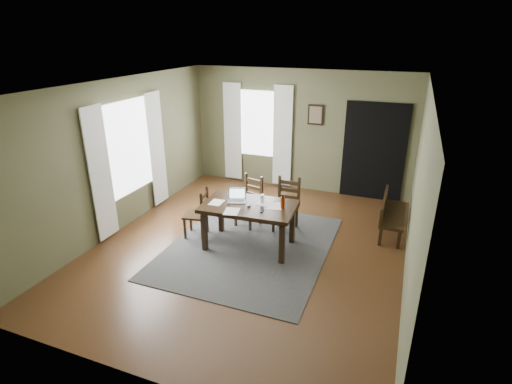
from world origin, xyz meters
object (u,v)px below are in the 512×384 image
at_px(chair_end, 198,214).
at_px(laptop, 237,198).
at_px(dining_table, 249,210).
at_px(bench, 390,212).
at_px(chair_back_right, 287,205).
at_px(chair_back_left, 250,202).
at_px(water_bottle, 283,202).

height_order(chair_end, laptop, laptop).
relative_size(dining_table, laptop, 4.43).
height_order(chair_end, bench, chair_end).
height_order(dining_table, laptop, laptop).
bearing_deg(bench, chair_end, 113.34).
height_order(chair_back_right, bench, chair_back_right).
distance_m(dining_table, chair_back_left, 0.87).
relative_size(chair_end, laptop, 2.50).
distance_m(chair_back_right, water_bottle, 0.91).
xyz_separation_m(chair_back_left, water_bottle, (0.87, -0.72, 0.42)).
relative_size(chair_end, water_bottle, 3.75).
xyz_separation_m(dining_table, bench, (2.17, 1.38, -0.26)).
height_order(dining_table, chair_end, chair_end).
relative_size(dining_table, chair_back_left, 1.67).
bearing_deg(dining_table, chair_end, 175.61).
relative_size(chair_end, chair_back_right, 0.91).
xyz_separation_m(bench, water_bottle, (-1.61, -1.32, 0.47)).
height_order(dining_table, bench, dining_table).
bearing_deg(dining_table, water_bottle, 2.79).
bearing_deg(chair_back_left, chair_end, -117.67).
distance_m(chair_back_left, bench, 2.55).
distance_m(chair_end, laptop, 0.82).
distance_m(dining_table, chair_end, 1.01).
bearing_deg(chair_back_right, bench, 15.60).
bearing_deg(water_bottle, bench, 39.24).
relative_size(dining_table, chair_end, 1.77).
distance_m(chair_end, water_bottle, 1.60).
bearing_deg(chair_back_left, bench, 27.01).
bearing_deg(dining_table, chair_back_left, 108.29).
bearing_deg(chair_end, laptop, 84.73).
distance_m(dining_table, water_bottle, 0.60).
xyz_separation_m(chair_back_right, water_bottle, (0.17, -0.80, 0.40)).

